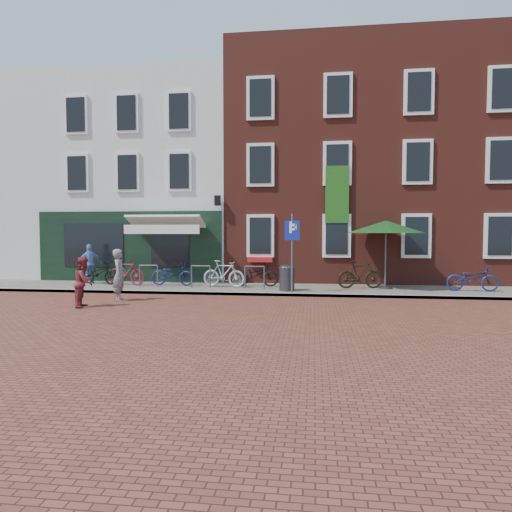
# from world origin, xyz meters

# --- Properties ---
(ground) EXTENTS (80.00, 80.00, 0.00)m
(ground) POSITION_xyz_m (0.00, 0.00, 0.00)
(ground) COLOR brown
(sidewalk) EXTENTS (24.00, 3.00, 0.10)m
(sidewalk) POSITION_xyz_m (1.00, 1.50, 0.05)
(sidewalk) COLOR slate
(sidewalk) RESTS_ON ground
(building_stucco) EXTENTS (8.00, 8.00, 9.00)m
(building_stucco) POSITION_xyz_m (-5.00, 7.00, 4.50)
(building_stucco) COLOR silver
(building_stucco) RESTS_ON ground
(building_brick_mid) EXTENTS (6.00, 8.00, 10.00)m
(building_brick_mid) POSITION_xyz_m (2.00, 7.00, 5.00)
(building_brick_mid) COLOR maroon
(building_brick_mid) RESTS_ON ground
(building_brick_right) EXTENTS (6.00, 8.00, 10.00)m
(building_brick_right) POSITION_xyz_m (8.00, 7.00, 5.00)
(building_brick_right) COLOR maroon
(building_brick_right) RESTS_ON ground
(filler_left) EXTENTS (7.00, 8.00, 9.00)m
(filler_left) POSITION_xyz_m (-12.50, 7.00, 4.50)
(filler_left) COLOR silver
(filler_left) RESTS_ON ground
(litter_bin) EXTENTS (0.53, 0.53, 0.97)m
(litter_bin) POSITION_xyz_m (1.70, 0.73, 0.60)
(litter_bin) COLOR #373739
(litter_bin) RESTS_ON sidewalk
(parking_sign) EXTENTS (0.50, 0.08, 2.66)m
(parking_sign) POSITION_xyz_m (1.90, 0.24, 1.81)
(parking_sign) COLOR #4C4C4F
(parking_sign) RESTS_ON sidewalk
(parasol) EXTENTS (2.78, 2.78, 2.56)m
(parasol) POSITION_xyz_m (5.20, 1.81, 2.42)
(parasol) COLOR #4C4C4F
(parasol) RESTS_ON sidewalk
(woman) EXTENTS (0.52, 0.67, 1.62)m
(woman) POSITION_xyz_m (-3.39, -1.59, 0.81)
(woman) COLOR slate
(woman) RESTS_ON ground
(boy) EXTENTS (0.66, 0.79, 1.43)m
(boy) POSITION_xyz_m (-3.90, -2.85, 0.72)
(boy) COLOR maroon
(boy) RESTS_ON ground
(cafe_person) EXTENTS (0.96, 0.86, 1.56)m
(cafe_person) POSITION_xyz_m (-6.28, 2.10, 0.88)
(cafe_person) COLOR #6C90C9
(cafe_person) RESTS_ON sidewalk
(bicycle_0) EXTENTS (1.79, 1.04, 0.89)m
(bicycle_0) POSITION_xyz_m (-5.76, 1.84, 0.55)
(bicycle_0) COLOR black
(bicycle_0) RESTS_ON sidewalk
(bicycle_1) EXTENTS (1.71, 0.84, 0.99)m
(bicycle_1) POSITION_xyz_m (-4.56, 1.64, 0.59)
(bicycle_1) COLOR maroon
(bicycle_1) RESTS_ON sidewalk
(bicycle_2) EXTENTS (1.73, 0.71, 0.89)m
(bicycle_2) POSITION_xyz_m (-2.73, 1.71, 0.55)
(bicycle_2) COLOR navy
(bicycle_2) RESTS_ON sidewalk
(bicycle_3) EXTENTS (1.71, 0.78, 0.99)m
(bicycle_3) POSITION_xyz_m (-0.70, 1.49, 0.59)
(bicycle_3) COLOR #A5A4A7
(bicycle_3) RESTS_ON sidewalk
(bicycle_4) EXTENTS (1.71, 0.62, 0.89)m
(bicycle_4) POSITION_xyz_m (0.45, 1.87, 0.55)
(bicycle_4) COLOR black
(bicycle_4) RESTS_ON sidewalk
(bicycle_5) EXTENTS (1.70, 0.75, 0.99)m
(bicycle_5) POSITION_xyz_m (4.29, 1.71, 0.59)
(bicycle_5) COLOR black
(bicycle_5) RESTS_ON sidewalk
(bicycle_6) EXTENTS (1.74, 0.73, 0.89)m
(bicycle_6) POSITION_xyz_m (8.07, 1.41, 0.55)
(bicycle_6) COLOR navy
(bicycle_6) RESTS_ON sidewalk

